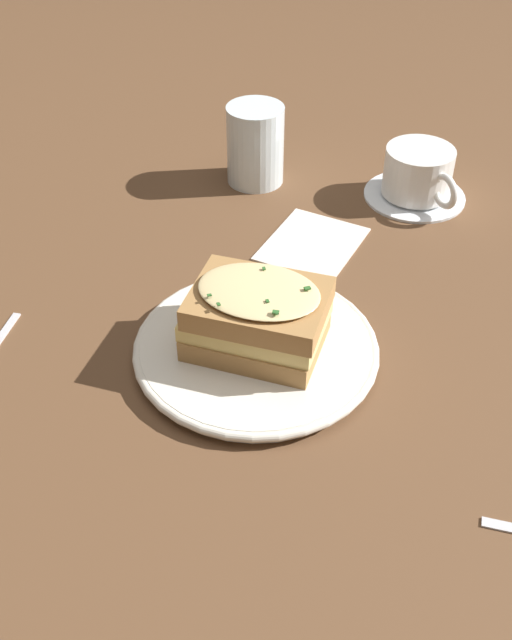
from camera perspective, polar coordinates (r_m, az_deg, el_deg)
ground_plane at (r=0.73m, az=1.86°, el=-3.17°), size 2.40×2.40×0.00m
dinner_plate at (r=0.73m, az=0.00°, el=-2.20°), size 0.24×0.24×0.02m
sandwich at (r=0.71m, az=0.09°, el=0.24°), size 0.14×0.16×0.07m
teacup_with_saucer at (r=0.99m, az=12.25°, el=10.67°), size 0.13×0.14×0.07m
water_glass at (r=0.99m, az=-0.05°, el=13.20°), size 0.07×0.07×0.10m
napkin at (r=0.89m, az=4.32°, el=5.86°), size 0.15×0.14×0.00m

